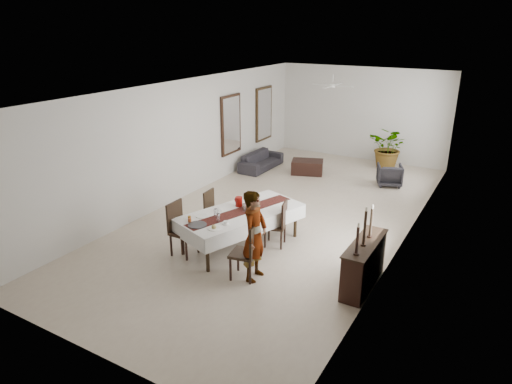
% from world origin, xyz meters
% --- Properties ---
extents(floor, '(6.00, 12.00, 0.00)m').
position_xyz_m(floor, '(0.00, 0.00, 0.00)').
color(floor, beige).
rests_on(floor, ground).
extents(ceiling, '(6.00, 12.00, 0.02)m').
position_xyz_m(ceiling, '(0.00, 0.00, 3.20)').
color(ceiling, white).
rests_on(ceiling, wall_back).
extents(wall_back, '(6.00, 0.02, 3.20)m').
position_xyz_m(wall_back, '(0.00, 6.00, 1.60)').
color(wall_back, silver).
rests_on(wall_back, floor).
extents(wall_front, '(6.00, 0.02, 3.20)m').
position_xyz_m(wall_front, '(0.00, -6.00, 1.60)').
color(wall_front, silver).
rests_on(wall_front, floor).
extents(wall_left, '(0.02, 12.00, 3.20)m').
position_xyz_m(wall_left, '(-3.00, 0.00, 1.60)').
color(wall_left, silver).
rests_on(wall_left, floor).
extents(wall_right, '(0.02, 12.00, 3.20)m').
position_xyz_m(wall_right, '(3.00, 0.00, 1.60)').
color(wall_right, silver).
rests_on(wall_right, floor).
extents(dining_table_top, '(1.84, 2.73, 0.05)m').
position_xyz_m(dining_table_top, '(-0.03, -1.93, 0.76)').
color(dining_table_top, black).
rests_on(dining_table_top, table_leg_fl).
extents(table_leg_fl, '(0.09, 0.09, 0.74)m').
position_xyz_m(table_leg_fl, '(-0.87, -2.91, 0.37)').
color(table_leg_fl, black).
rests_on(table_leg_fl, floor).
extents(table_leg_fr, '(0.09, 0.09, 0.74)m').
position_xyz_m(table_leg_fr, '(0.00, -3.22, 0.37)').
color(table_leg_fr, black).
rests_on(table_leg_fr, floor).
extents(table_leg_bl, '(0.09, 0.09, 0.74)m').
position_xyz_m(table_leg_bl, '(-0.07, -0.65, 0.37)').
color(table_leg_bl, black).
rests_on(table_leg_bl, floor).
extents(table_leg_br, '(0.09, 0.09, 0.74)m').
position_xyz_m(table_leg_br, '(0.81, -0.96, 0.37)').
color(table_leg_br, black).
rests_on(table_leg_br, floor).
extents(tablecloth_top, '(2.08, 2.97, 0.01)m').
position_xyz_m(tablecloth_top, '(-0.03, -1.93, 0.79)').
color(tablecloth_top, white).
rests_on(tablecloth_top, dining_table_top).
extents(tablecloth_drape_left, '(0.92, 2.56, 0.32)m').
position_xyz_m(tablecloth_drape_left, '(-0.61, -1.73, 0.64)').
color(tablecloth_drape_left, white).
rests_on(tablecloth_drape_left, dining_table_top).
extents(tablecloth_drape_right, '(0.92, 2.56, 0.32)m').
position_xyz_m(tablecloth_drape_right, '(0.55, -2.14, 0.64)').
color(tablecloth_drape_right, white).
rests_on(tablecloth_drape_right, dining_table_top).
extents(tablecloth_drape_near, '(1.17, 0.43, 0.32)m').
position_xyz_m(tablecloth_drape_near, '(-0.48, -3.21, 0.64)').
color(tablecloth_drape_near, silver).
rests_on(tablecloth_drape_near, dining_table_top).
extents(tablecloth_drape_far, '(1.17, 0.43, 0.32)m').
position_xyz_m(tablecloth_drape_far, '(0.42, -0.66, 0.64)').
color(tablecloth_drape_far, white).
rests_on(tablecloth_drape_far, dining_table_top).
extents(table_runner, '(1.23, 2.60, 0.00)m').
position_xyz_m(table_runner, '(-0.03, -1.93, 0.80)').
color(table_runner, '#521C17').
rests_on(table_runner, tablecloth_top).
extents(red_pitcher, '(0.20, 0.20, 0.21)m').
position_xyz_m(red_pitcher, '(-0.23, -1.70, 0.91)').
color(red_pitcher, maroon).
rests_on(red_pitcher, tablecloth_top).
extents(pitcher_handle, '(0.13, 0.06, 0.13)m').
position_xyz_m(pitcher_handle, '(-0.31, -1.67, 0.91)').
color(pitcher_handle, maroon).
rests_on(pitcher_handle, red_pitcher).
extents(wine_glass_near, '(0.07, 0.07, 0.18)m').
position_xyz_m(wine_glass_near, '(-0.14, -2.62, 0.89)').
color(wine_glass_near, white).
rests_on(wine_glass_near, tablecloth_top).
extents(wine_glass_mid, '(0.07, 0.07, 0.18)m').
position_xyz_m(wine_glass_mid, '(-0.32, -2.44, 0.89)').
color(wine_glass_mid, white).
rests_on(wine_glass_mid, tablecloth_top).
extents(wine_glass_far, '(0.07, 0.07, 0.18)m').
position_xyz_m(wine_glass_far, '(0.04, -1.90, 0.89)').
color(wine_glass_far, white).
rests_on(wine_glass_far, tablecloth_top).
extents(teacup_right, '(0.09, 0.09, 0.06)m').
position_xyz_m(teacup_right, '(0.06, -2.63, 0.83)').
color(teacup_right, white).
rests_on(teacup_right, saucer_right).
extents(saucer_right, '(0.16, 0.16, 0.01)m').
position_xyz_m(saucer_right, '(0.06, -2.63, 0.81)').
color(saucer_right, white).
rests_on(saucer_right, tablecloth_top).
extents(teacup_left, '(0.09, 0.09, 0.06)m').
position_xyz_m(teacup_left, '(-0.45, -2.18, 0.83)').
color(teacup_left, silver).
rests_on(teacup_left, saucer_left).
extents(saucer_left, '(0.16, 0.16, 0.01)m').
position_xyz_m(saucer_left, '(-0.45, -2.18, 0.81)').
color(saucer_left, silver).
rests_on(saucer_left, tablecloth_top).
extents(plate_near_right, '(0.25, 0.25, 0.02)m').
position_xyz_m(plate_near_right, '(-0.02, -2.94, 0.81)').
color(plate_near_right, white).
rests_on(plate_near_right, tablecloth_top).
extents(bread_near_right, '(0.09, 0.09, 0.09)m').
position_xyz_m(bread_near_right, '(-0.02, -2.94, 0.84)').
color(bread_near_right, tan).
rests_on(bread_near_right, plate_near_right).
extents(plate_near_left, '(0.25, 0.25, 0.02)m').
position_xyz_m(plate_near_left, '(-0.59, -2.57, 0.81)').
color(plate_near_left, white).
rests_on(plate_near_left, tablecloth_top).
extents(plate_far_left, '(0.25, 0.25, 0.02)m').
position_xyz_m(plate_far_left, '(-0.16, -1.28, 0.81)').
color(plate_far_left, white).
rests_on(plate_far_left, tablecloth_top).
extents(serving_tray, '(0.38, 0.38, 0.02)m').
position_xyz_m(serving_tray, '(-0.40, -2.98, 0.81)').
color(serving_tray, '#38383C').
rests_on(serving_tray, tablecloth_top).
extents(jam_jar_a, '(0.07, 0.07, 0.08)m').
position_xyz_m(jam_jar_a, '(-0.63, -2.93, 0.84)').
color(jam_jar_a, '#9C3F16').
rests_on(jam_jar_a, tablecloth_top).
extents(jam_jar_b, '(0.07, 0.07, 0.08)m').
position_xyz_m(jam_jar_b, '(-0.71, -2.83, 0.84)').
color(jam_jar_b, '#8D5214').
rests_on(jam_jar_b, tablecloth_top).
extents(fruit_basket, '(0.32, 0.32, 0.11)m').
position_xyz_m(fruit_basket, '(0.11, -1.70, 0.85)').
color(fruit_basket, brown).
rests_on(fruit_basket, tablecloth_top).
extents(fruit_red, '(0.09, 0.09, 0.09)m').
position_xyz_m(fruit_red, '(0.14, -1.69, 0.93)').
color(fruit_red, '#A51410').
rests_on(fruit_red, fruit_basket).
extents(fruit_green, '(0.08, 0.08, 0.08)m').
position_xyz_m(fruit_green, '(0.08, -1.66, 0.93)').
color(fruit_green, '#588829').
rests_on(fruit_green, fruit_basket).
extents(fruit_yellow, '(0.09, 0.09, 0.09)m').
position_xyz_m(fruit_yellow, '(0.09, -1.75, 0.93)').
color(fruit_yellow, gold).
rests_on(fruit_yellow, fruit_basket).
extents(chair_right_near_seat, '(0.56, 0.56, 0.05)m').
position_xyz_m(chair_right_near_seat, '(0.73, -3.05, 0.50)').
color(chair_right_near_seat, black).
rests_on(chair_right_near_seat, chair_right_near_leg_fl).
extents(chair_right_near_leg_fl, '(0.06, 0.06, 0.47)m').
position_xyz_m(chair_right_near_leg_fl, '(0.95, -3.21, 0.24)').
color(chair_right_near_leg_fl, black).
rests_on(chair_right_near_leg_fl, floor).
extents(chair_right_near_leg_fr, '(0.06, 0.06, 0.47)m').
position_xyz_m(chair_right_near_leg_fr, '(0.88, -2.82, 0.24)').
color(chair_right_near_leg_fr, black).
rests_on(chair_right_near_leg_fr, floor).
extents(chair_right_near_leg_bl, '(0.06, 0.06, 0.47)m').
position_xyz_m(chair_right_near_leg_bl, '(0.57, -3.28, 0.24)').
color(chair_right_near_leg_bl, black).
rests_on(chair_right_near_leg_bl, floor).
extents(chair_right_near_leg_br, '(0.06, 0.06, 0.47)m').
position_xyz_m(chair_right_near_leg_br, '(0.50, -2.89, 0.24)').
color(chair_right_near_leg_br, black).
rests_on(chair_right_near_leg_br, floor).
extents(chair_right_near_back, '(0.13, 0.48, 0.61)m').
position_xyz_m(chair_right_near_back, '(0.94, -3.01, 0.83)').
color(chair_right_near_back, black).
rests_on(chair_right_near_back, chair_right_near_seat).
extents(chair_right_far_seat, '(0.53, 0.53, 0.05)m').
position_xyz_m(chair_right_far_seat, '(0.60, -1.55, 0.46)').
color(chair_right_far_seat, black).
rests_on(chair_right_far_seat, chair_right_far_leg_fl).
extents(chair_right_far_leg_fl, '(0.05, 0.05, 0.43)m').
position_xyz_m(chair_right_far_leg_fl, '(0.82, -1.68, 0.22)').
color(chair_right_far_leg_fl, black).
rests_on(chair_right_far_leg_fl, floor).
extents(chair_right_far_leg_fr, '(0.05, 0.05, 0.43)m').
position_xyz_m(chair_right_far_leg_fr, '(0.73, -1.34, 0.22)').
color(chair_right_far_leg_fr, black).
rests_on(chair_right_far_leg_fr, floor).
extents(chair_right_far_leg_bl, '(0.05, 0.05, 0.43)m').
position_xyz_m(chair_right_far_leg_bl, '(0.47, -1.77, 0.22)').
color(chair_right_far_leg_bl, black).
rests_on(chair_right_far_leg_bl, floor).
extents(chair_right_far_leg_br, '(0.05, 0.05, 0.43)m').
position_xyz_m(chair_right_far_leg_br, '(0.39, -1.43, 0.22)').
color(chair_right_far_leg_br, black).
rests_on(chair_right_far_leg_br, floor).
extents(chair_right_far_back, '(0.15, 0.43, 0.56)m').
position_xyz_m(chair_right_far_back, '(0.80, -1.50, 0.76)').
color(chair_right_far_back, black).
rests_on(chair_right_far_back, chair_right_far_seat).
extents(chair_left_near_seat, '(0.49, 0.49, 0.05)m').
position_xyz_m(chair_left_near_seat, '(-0.83, -2.88, 0.51)').
color(chair_left_near_seat, black).
rests_on(chair_left_near_seat, chair_left_near_leg_fl).
extents(chair_left_near_leg_fl, '(0.05, 0.05, 0.48)m').
position_xyz_m(chair_left_near_leg_fl, '(-1.03, -2.69, 0.24)').
color(chair_left_near_leg_fl, black).
rests_on(chair_left_near_leg_fl, floor).
extents(chair_left_near_leg_fr, '(0.05, 0.05, 0.48)m').
position_xyz_m(chair_left_near_leg_fr, '(-1.03, -3.08, 0.24)').
color(chair_left_near_leg_fr, black).
rests_on(chair_left_near_leg_fr, floor).
extents(chair_left_near_leg_bl, '(0.05, 0.05, 0.48)m').
position_xyz_m(chair_left_near_leg_bl, '(-0.64, -2.68, 0.24)').
color(chair_left_near_leg_bl, black).
rests_on(chair_left_near_leg_bl, floor).
extents(chair_left_near_leg_br, '(0.05, 0.05, 0.48)m').
position_xyz_m(chair_left_near_leg_br, '(-0.63, -3.08, 0.24)').
color(chair_left_near_leg_br, black).
rests_on(chair_left_near_leg_br, floor).
extents(chair_left_near_back, '(0.05, 0.48, 0.62)m').
position_xyz_m(chair_left_near_back, '(-1.05, -2.89, 0.84)').
color(chair_left_near_back, black).
rests_on(chair_left_near_back, chair_left_near_seat).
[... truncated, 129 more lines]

